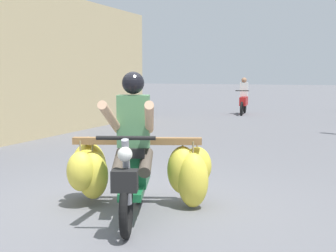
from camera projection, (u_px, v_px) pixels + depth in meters
ground_plane at (121, 210)px, 5.27m from camera, size 120.00×120.00×0.00m
motorbike_main_loaded at (134, 166)px, 5.28m from camera, size 1.80×1.82×1.58m
motorbike_distant_ahead_right at (244, 99)px, 17.57m from camera, size 0.50×1.62×1.40m
shopfront_building at (37, 66)px, 13.36m from camera, size 3.34×7.79×3.55m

